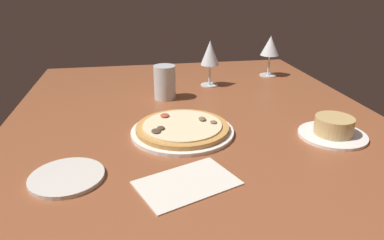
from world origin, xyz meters
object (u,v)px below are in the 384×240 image
Objects in this scene: pizza_main at (182,129)px; side_plate at (67,177)px; wine_glass_far at (210,55)px; water_glass at (165,84)px; wine_glass_near at (270,47)px; paper_menu at (187,183)px; ramekin_on_saucer at (333,129)px.

pizza_main reaches higher than side_plate.
water_glass is at bearing -56.40° from wine_glass_far.
wine_glass_near is (-9.35, 27.08, 0.10)cm from wine_glass_far.
side_plate is (18.13, -26.84, -0.75)cm from pizza_main.
pizza_main is at bearing -40.82° from wine_glass_near.
wine_glass_far is (-41.13, 16.52, 10.59)cm from pizza_main.
pizza_main is 1.67× the size of wine_glass_near.
side_plate is 24.93cm from paper_menu.
water_glass is 53.48cm from paper_menu.
wine_glass_near is 1.07× the size of side_plate.
ramekin_on_saucer is at bearing 46.52° from water_glass.
side_plate is (68.60, -70.44, -11.44)cm from wine_glass_near.
ramekin_on_saucer is 1.03× the size of wine_glass_far.
water_glass is at bearing 157.31° from paper_menu.
side_plate is at bearing -125.54° from paper_menu.
wine_glass_far is at bearing 142.08° from paper_menu.
wine_glass_near is at bearing 126.66° from paper_menu.
wine_glass_near is at bearing 134.24° from side_plate.
paper_menu is (53.25, -1.06, -4.84)cm from water_glass.
ramekin_on_saucer is (8.68, 38.24, 0.93)cm from pizza_main.
ramekin_on_saucer is 43.77cm from paper_menu.
wine_glass_near is at bearing 139.18° from pizza_main.
pizza_main is 1.61× the size of wine_glass_far.
wine_glass_far is at bearing 158.12° from pizza_main.
pizza_main is 1.78× the size of side_plate.
wine_glass_far reaches higher than water_glass.
wine_glass_far is 0.87× the size of paper_menu.
water_glass is at bearing -64.68° from wine_glass_near.
wine_glass_near is at bearing 109.04° from wine_glass_far.
wine_glass_near is 50.46cm from water_glass.
paper_menu is at bearing -69.27° from ramekin_on_saucer.
water_glass reaches higher than side_plate.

